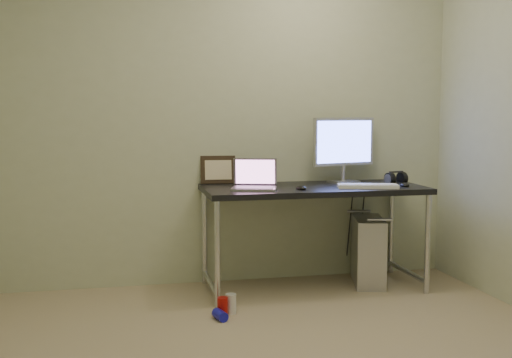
% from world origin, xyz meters
% --- Properties ---
extents(wall_back, '(3.50, 0.02, 2.50)m').
position_xyz_m(wall_back, '(0.00, 1.75, 1.25)').
color(wall_back, beige).
rests_on(wall_back, ground).
extents(desk, '(1.58, 0.69, 0.75)m').
position_xyz_m(desk, '(0.59, 1.40, 0.67)').
color(desk, black).
rests_on(desk, ground).
extents(tower_computer, '(0.33, 0.52, 0.53)m').
position_xyz_m(tower_computer, '(1.03, 1.44, 0.25)').
color(tower_computer, silver).
rests_on(tower_computer, ground).
extents(cable_a, '(0.01, 0.16, 0.69)m').
position_xyz_m(cable_a, '(0.98, 1.70, 0.40)').
color(cable_a, black).
rests_on(cable_a, ground).
extents(cable_b, '(0.02, 0.11, 0.71)m').
position_xyz_m(cable_b, '(1.07, 1.68, 0.38)').
color(cable_b, black).
rests_on(cable_b, ground).
extents(can_red, '(0.09, 0.09, 0.12)m').
position_xyz_m(can_red, '(-0.16, 0.91, 0.06)').
color(can_red, '#AF100B').
rests_on(can_red, ground).
extents(can_white, '(0.08, 0.08, 0.13)m').
position_xyz_m(can_white, '(-0.10, 0.95, 0.06)').
color(can_white, silver).
rests_on(can_white, ground).
extents(can_blue, '(0.09, 0.13, 0.06)m').
position_xyz_m(can_blue, '(-0.19, 0.84, 0.03)').
color(can_blue, '#1817C3').
rests_on(can_blue, ground).
extents(laptop, '(0.36, 0.33, 0.21)m').
position_xyz_m(laptop, '(0.14, 1.34, 0.80)').
color(laptop, '#B4B3BB').
rests_on(laptop, desk).
extents(monitor, '(0.51, 0.20, 0.49)m').
position_xyz_m(monitor, '(0.89, 1.60, 1.04)').
color(monitor, '#B4B3BB').
rests_on(monitor, desk).
extents(keyboard, '(0.44, 0.24, 0.03)m').
position_xyz_m(keyboard, '(0.93, 1.23, 0.76)').
color(keyboard, white).
rests_on(keyboard, desk).
extents(mouse_right, '(0.09, 0.12, 0.04)m').
position_xyz_m(mouse_right, '(1.22, 1.26, 0.77)').
color(mouse_right, black).
rests_on(mouse_right, desk).
extents(mouse_left, '(0.07, 0.11, 0.04)m').
position_xyz_m(mouse_left, '(0.45, 1.24, 0.77)').
color(mouse_left, black).
rests_on(mouse_left, desk).
extents(headphones, '(0.18, 0.10, 0.11)m').
position_xyz_m(headphones, '(1.28, 1.52, 0.78)').
color(headphones, black).
rests_on(headphones, desk).
extents(picture_frame, '(0.26, 0.09, 0.21)m').
position_xyz_m(picture_frame, '(-0.06, 1.72, 0.85)').
color(picture_frame, black).
rests_on(picture_frame, desk).
extents(webcam, '(0.04, 0.03, 0.11)m').
position_xyz_m(webcam, '(0.17, 1.70, 0.83)').
color(webcam, silver).
rests_on(webcam, desk).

